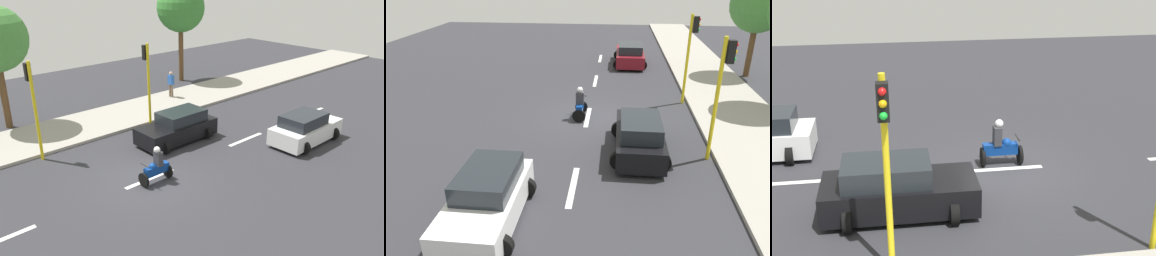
# 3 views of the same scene
# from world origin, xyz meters

# --- Properties ---
(ground_plane) EXTENTS (40.00, 60.00, 0.10)m
(ground_plane) POSITION_xyz_m (0.00, 0.00, -0.05)
(ground_plane) COLOR #2D2D33
(sidewalk) EXTENTS (4.00, 60.00, 0.15)m
(sidewalk) POSITION_xyz_m (7.00, 0.00, 0.07)
(sidewalk) COLOR #9E998E
(sidewalk) RESTS_ON ground
(lane_stripe_north) EXTENTS (0.20, 2.40, 0.01)m
(lane_stripe_north) POSITION_xyz_m (0.00, -6.00, 0.01)
(lane_stripe_north) COLOR white
(lane_stripe_north) RESTS_ON ground
(lane_stripe_mid) EXTENTS (0.20, 2.40, 0.01)m
(lane_stripe_mid) POSITION_xyz_m (0.00, 0.00, 0.01)
(lane_stripe_mid) COLOR white
(lane_stripe_mid) RESTS_ON ground
(lane_stripe_south) EXTENTS (0.20, 2.40, 0.01)m
(lane_stripe_south) POSITION_xyz_m (0.00, 6.00, 0.01)
(lane_stripe_south) COLOR white
(lane_stripe_south) RESTS_ON ground
(lane_stripe_far_south) EXTENTS (0.20, 2.40, 0.01)m
(lane_stripe_far_south) POSITION_xyz_m (0.00, 12.00, 0.01)
(lane_stripe_far_south) COLOR white
(lane_stripe_far_south) RESTS_ON ground
(car_white) EXTENTS (2.15, 3.93, 1.52)m
(car_white) POSITION_xyz_m (-2.14, -7.91, 0.71)
(car_white) COLOR white
(car_white) RESTS_ON ground
(car_maroon) EXTENTS (2.33, 4.52, 1.52)m
(car_maroon) POSITION_xyz_m (2.19, 10.40, 0.71)
(car_maroon) COLOR maroon
(car_maroon) RESTS_ON ground
(car_black) EXTENTS (2.14, 4.04, 1.52)m
(car_black) POSITION_xyz_m (2.22, -3.40, 0.71)
(car_black) COLOR black
(car_black) RESTS_ON ground
(motorcycle) EXTENTS (0.60, 1.30, 1.53)m
(motorcycle) POSITION_xyz_m (-0.36, -0.07, 0.64)
(motorcycle) COLOR black
(motorcycle) RESTS_ON ground
(traffic_light_corner) EXTENTS (0.49, 0.24, 4.50)m
(traffic_light_corner) POSITION_xyz_m (4.85, 2.49, 2.93)
(traffic_light_corner) COLOR yellow
(traffic_light_corner) RESTS_ON ground
(traffic_light_midblock) EXTENTS (0.49, 0.24, 4.50)m
(traffic_light_midblock) POSITION_xyz_m (4.85, -3.59, 2.93)
(traffic_light_midblock) COLOR yellow
(traffic_light_midblock) RESTS_ON ground
(street_tree_north) EXTENTS (3.35, 3.35, 6.10)m
(street_tree_north) POSITION_xyz_m (9.64, 8.12, 4.39)
(street_tree_north) COLOR brown
(street_tree_north) RESTS_ON ground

